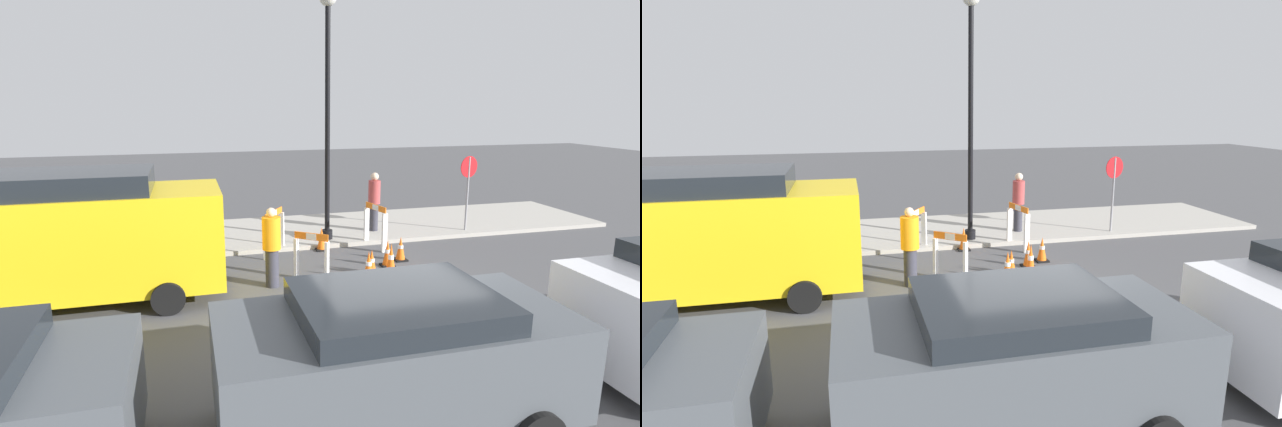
# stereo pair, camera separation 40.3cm
# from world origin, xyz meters

# --- Properties ---
(ground_plane) EXTENTS (60.00, 60.00, 0.00)m
(ground_plane) POSITION_xyz_m (0.00, 0.00, 0.00)
(ground_plane) COLOR #4C4C4F
(sidewalk_slab) EXTENTS (18.00, 3.45, 0.11)m
(sidewalk_slab) POSITION_xyz_m (0.00, 6.23, 0.06)
(sidewalk_slab) COLOR #ADA89E
(sidewalk_slab) RESTS_ON ground_plane
(streetlamp_post) EXTENTS (0.44, 0.44, 6.28)m
(streetlamp_post) POSITION_xyz_m (0.36, 5.03, 4.09)
(streetlamp_post) COLOR black
(streetlamp_post) RESTS_ON sidewalk_slab
(stop_sign) EXTENTS (0.59, 0.16, 2.11)m
(stop_sign) POSITION_xyz_m (4.43, 4.89, 1.53)
(stop_sign) COLOR gray
(stop_sign) RESTS_ON sidewalk_slab
(barricade_0) EXTENTS (0.33, 0.88, 1.15)m
(barricade_0) POSITION_xyz_m (1.42, 4.22, 0.62)
(barricade_0) COLOR white
(barricade_0) RESTS_ON ground_plane
(barricade_1) EXTENTS (0.66, 0.90, 1.12)m
(barricade_1) POSITION_xyz_m (-1.19, 4.35, 0.62)
(barricade_1) COLOR white
(barricade_1) RESTS_ON ground_plane
(barricade_2) EXTENTS (0.69, 0.57, 1.04)m
(barricade_2) POSITION_xyz_m (-0.75, 2.36, 0.55)
(barricade_2) COLOR white
(barricade_2) RESTS_ON ground_plane
(traffic_cone_0) EXTENTS (0.30, 0.30, 0.60)m
(traffic_cone_0) POSITION_xyz_m (0.03, 4.40, 0.29)
(traffic_cone_0) COLOR black
(traffic_cone_0) RESTS_ON ground_plane
(traffic_cone_1) EXTENTS (0.30, 0.30, 0.64)m
(traffic_cone_1) POSITION_xyz_m (0.42, 2.04, 0.31)
(traffic_cone_1) COLOR black
(traffic_cone_1) RESTS_ON ground_plane
(traffic_cone_2) EXTENTS (0.30, 0.30, 0.59)m
(traffic_cone_2) POSITION_xyz_m (1.63, 3.10, 0.28)
(traffic_cone_2) COLOR black
(traffic_cone_2) RESTS_ON ground_plane
(traffic_cone_3) EXTENTS (0.30, 0.30, 0.57)m
(traffic_cone_3) POSITION_xyz_m (0.61, 2.35, 0.27)
(traffic_cone_3) COLOR black
(traffic_cone_3) RESTS_ON ground_plane
(traffic_cone_4) EXTENTS (0.30, 0.30, 0.73)m
(traffic_cone_4) POSITION_xyz_m (1.00, 2.20, 0.35)
(traffic_cone_4) COLOR black
(traffic_cone_4) RESTS_ON ground_plane
(traffic_cone_5) EXTENTS (0.30, 0.30, 0.63)m
(traffic_cone_5) POSITION_xyz_m (1.17, 2.79, 0.30)
(traffic_cone_5) COLOR black
(traffic_cone_5) RESTS_ON ground_plane
(person_worker) EXTENTS (0.53, 0.53, 1.65)m
(person_worker) POSITION_xyz_m (-1.61, 2.22, 0.88)
(person_worker) COLOR #33333D
(person_worker) RESTS_ON ground_plane
(person_pedestrian) EXTENTS (0.42, 0.42, 1.66)m
(person_pedestrian) POSITION_xyz_m (1.87, 5.51, 1.01)
(person_pedestrian) COLOR #33333D
(person_pedestrian) RESTS_ON sidewalk_slab
(parked_car_1) EXTENTS (3.99, 2.03, 1.67)m
(parked_car_1) POSITION_xyz_m (-1.03, -2.63, 0.94)
(parked_car_1) COLOR #4C5156
(parked_car_1) RESTS_ON ground_plane
(work_van) EXTENTS (5.43, 2.15, 2.49)m
(work_van) POSITION_xyz_m (-5.31, 2.32, 1.35)
(work_van) COLOR yellow
(work_van) RESTS_ON ground_plane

